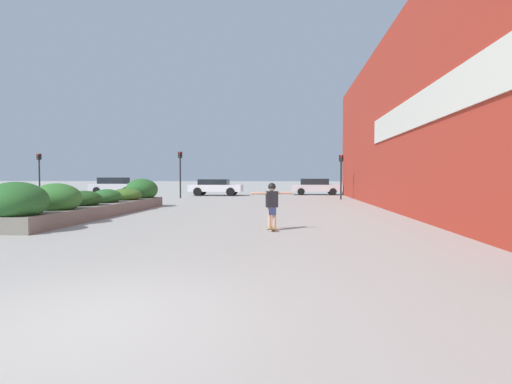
# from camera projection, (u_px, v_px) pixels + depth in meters

# --- Properties ---
(ground_plane) EXTENTS (300.00, 300.00, 0.00)m
(ground_plane) POSITION_uv_depth(u_px,v_px,m) (87.00, 323.00, 4.28)
(ground_plane) COLOR #A3A099
(building_wall_right) EXTENTS (0.67, 35.27, 8.54)m
(building_wall_right) POSITION_uv_depth(u_px,v_px,m) (402.00, 116.00, 17.49)
(building_wall_right) COLOR #B23323
(building_wall_right) RESTS_ON ground_plane
(planter_box) EXTENTS (1.71, 11.47, 1.49)m
(planter_box) POSITION_uv_depth(u_px,v_px,m) (97.00, 201.00, 16.16)
(planter_box) COLOR slate
(planter_box) RESTS_ON ground_plane
(skateboard) EXTENTS (0.38, 0.65, 0.09)m
(skateboard) POSITION_uv_depth(u_px,v_px,m) (272.00, 228.00, 11.68)
(skateboard) COLOR olive
(skateboard) RESTS_ON ground_plane
(skateboarder) EXTENTS (1.20, 0.43, 1.31)m
(skateboarder) POSITION_uv_depth(u_px,v_px,m) (272.00, 201.00, 11.64)
(skateboarder) COLOR tan
(skateboarder) RESTS_ON skateboard
(car_leftmost) EXTENTS (4.42, 2.06, 1.43)m
(car_leftmost) POSITION_uv_depth(u_px,v_px,m) (316.00, 186.00, 35.48)
(car_leftmost) COLOR #BCBCC1
(car_leftmost) RESTS_ON ground_plane
(car_center_left) EXTENTS (4.45, 2.04, 1.39)m
(car_center_left) POSITION_uv_depth(u_px,v_px,m) (215.00, 187.00, 33.91)
(car_center_left) COLOR silver
(car_center_left) RESTS_ON ground_plane
(car_center_right) EXTENTS (4.28, 2.02, 1.55)m
(car_center_right) POSITION_uv_depth(u_px,v_px,m) (451.00, 186.00, 34.45)
(car_center_right) COLOR navy
(car_center_right) RESTS_ON ground_plane
(car_rightmost) EXTENTS (4.34, 2.00, 1.54)m
(car_rightmost) POSITION_uv_depth(u_px,v_px,m) (115.00, 185.00, 36.42)
(car_rightmost) COLOR #BCBCC1
(car_rightmost) RESTS_ON ground_plane
(traffic_light_left) EXTENTS (0.28, 0.30, 3.47)m
(traffic_light_left) POSITION_uv_depth(u_px,v_px,m) (180.00, 166.00, 29.77)
(traffic_light_left) COLOR black
(traffic_light_left) RESTS_ON ground_plane
(traffic_light_right) EXTENTS (0.28, 0.30, 3.12)m
(traffic_light_right) POSITION_uv_depth(u_px,v_px,m) (341.00, 169.00, 27.92)
(traffic_light_right) COLOR black
(traffic_light_right) RESTS_ON ground_plane
(traffic_light_far_left) EXTENTS (0.28, 0.30, 3.35)m
(traffic_light_far_left) POSITION_uv_depth(u_px,v_px,m) (39.00, 168.00, 30.44)
(traffic_light_far_left) COLOR black
(traffic_light_far_left) RESTS_ON ground_plane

